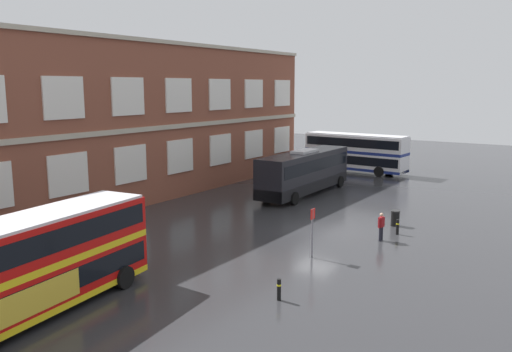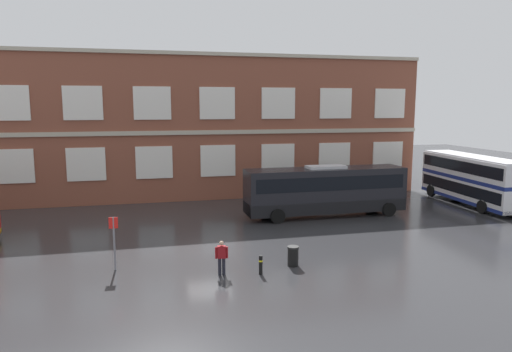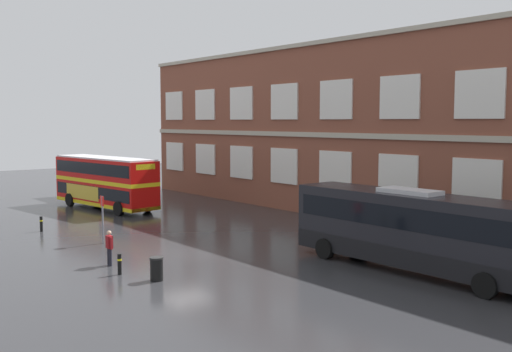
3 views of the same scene
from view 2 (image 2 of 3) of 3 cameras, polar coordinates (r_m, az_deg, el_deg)
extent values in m
plane|color=#2B2B2D|center=(29.17, -6.33, -7.70)|extent=(120.00, 120.00, 0.00)
cube|color=brown|center=(43.85, -12.59, 5.77)|extent=(48.72, 8.00, 12.33)
cube|color=#B2A893|center=(39.79, -12.46, 5.15)|extent=(48.72, 0.16, 0.36)
cube|color=#B2A893|center=(39.99, -12.78, 14.58)|extent=(48.72, 0.28, 0.30)
cube|color=silver|center=(41.25, -27.56, 1.06)|extent=(3.03, 0.12, 2.71)
cube|color=silver|center=(40.28, -20.07, 1.35)|extent=(3.03, 0.12, 2.71)
cube|color=silver|center=(40.02, -12.35, 1.63)|extent=(3.03, 0.12, 2.71)
cube|color=silver|center=(40.49, -4.67, 1.88)|extent=(3.03, 0.12, 2.71)
cube|color=silver|center=(41.67, 2.71, 2.09)|extent=(3.03, 0.12, 2.71)
cube|color=silver|center=(43.49, 9.57, 2.25)|extent=(3.03, 0.12, 2.71)
cube|color=silver|center=(45.89, 15.81, 2.37)|extent=(3.03, 0.12, 2.71)
cube|color=silver|center=(40.98, -28.04, 7.90)|extent=(3.03, 0.12, 2.71)
cube|color=silver|center=(40.00, -20.44, 8.37)|extent=(3.03, 0.12, 2.71)
cube|color=silver|center=(39.75, -12.58, 8.70)|extent=(3.03, 0.12, 2.71)
cube|color=silver|center=(40.22, -4.76, 8.87)|extent=(3.03, 0.12, 2.71)
cube|color=silver|center=(41.41, 2.75, 8.88)|extent=(3.03, 0.12, 2.71)
cube|color=silver|center=(43.24, 9.74, 8.76)|extent=(3.03, 0.12, 2.71)
cube|color=silver|center=(45.65, 16.06, 8.53)|extent=(3.03, 0.12, 2.71)
cube|color=silver|center=(42.78, 24.82, -1.54)|extent=(3.14, 11.12, 1.75)
cube|color=black|center=(42.75, 24.84, -1.27)|extent=(3.16, 10.68, 0.90)
cube|color=navy|center=(42.63, 24.91, -0.19)|extent=(3.14, 11.12, 0.30)
cube|color=silver|center=(42.51, 24.98, 1.05)|extent=(3.14, 11.12, 1.55)
cube|color=black|center=(42.50, 24.99, 1.15)|extent=(3.16, 10.68, 0.90)
cube|color=navy|center=(42.91, 24.76, -2.51)|extent=(3.16, 11.12, 0.28)
cube|color=silver|center=(42.42, 25.05, 2.16)|extent=(3.03, 10.90, 0.12)
cube|color=gold|center=(42.49, 27.27, -1.65)|extent=(0.29, 4.83, 1.10)
cube|color=yellow|center=(46.99, 21.17, 2.43)|extent=(1.66, 0.15, 0.40)
cylinder|color=black|center=(46.73, 23.33, -1.54)|extent=(0.38, 1.06, 1.04)
cylinder|color=black|center=(45.37, 20.65, -1.67)|extent=(0.38, 1.06, 1.04)
cylinder|color=black|center=(41.10, 28.86, -3.20)|extent=(0.38, 1.06, 1.04)
cylinder|color=black|center=(39.55, 25.99, -3.43)|extent=(0.38, 1.06, 1.04)
cube|color=black|center=(34.94, 8.49, -1.66)|extent=(12.03, 2.68, 3.20)
cube|color=black|center=(34.83, 8.52, -0.62)|extent=(11.31, 2.71, 1.00)
cube|color=black|center=(35.16, 8.45, -3.50)|extent=(12.03, 2.70, 0.90)
cube|color=silver|center=(34.68, 8.55, 1.11)|extent=(2.89, 1.31, 0.20)
cylinder|color=black|center=(36.12, 15.93, -3.96)|extent=(1.04, 0.33, 1.04)
cylinder|color=black|center=(38.29, 14.03, -3.18)|extent=(1.04, 0.33, 1.04)
cylinder|color=black|center=(32.70, 2.66, -4.92)|extent=(1.04, 0.33, 1.04)
cylinder|color=black|center=(35.09, 1.46, -3.99)|extent=(1.04, 0.33, 1.04)
cylinder|color=black|center=(23.10, -3.97, -10.97)|extent=(0.18, 0.18, 0.85)
cylinder|color=black|center=(23.09, -4.47, -10.98)|extent=(0.18, 0.18, 0.85)
cube|color=maroon|center=(22.86, -4.24, -9.26)|extent=(0.42, 0.28, 0.60)
cylinder|color=maroon|center=(22.88, -3.58, -9.32)|extent=(0.12, 0.12, 0.57)
cylinder|color=maroon|center=(22.86, -4.90, -9.35)|extent=(0.12, 0.12, 0.57)
sphere|color=tan|center=(22.73, -4.25, -8.21)|extent=(0.22, 0.22, 0.22)
cylinder|color=slate|center=(24.47, -16.95, -7.93)|extent=(0.10, 0.10, 2.70)
cube|color=red|center=(24.17, -17.07, -5.51)|extent=(0.44, 0.04, 0.56)
cylinder|color=black|center=(24.32, 4.55, -9.83)|extent=(0.56, 0.56, 0.95)
cylinder|color=black|center=(24.17, 4.57, -8.67)|extent=(0.60, 0.60, 0.08)
cylinder|color=black|center=(23.08, 0.58, -10.84)|extent=(0.18, 0.18, 0.95)
cylinder|color=yellow|center=(23.01, 0.58, -10.34)|extent=(0.19, 0.19, 0.08)
camera|label=1|loc=(28.04, -81.02, 3.40)|focal=36.80mm
camera|label=3|loc=(31.13, 58.61, 2.17)|focal=41.65mm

